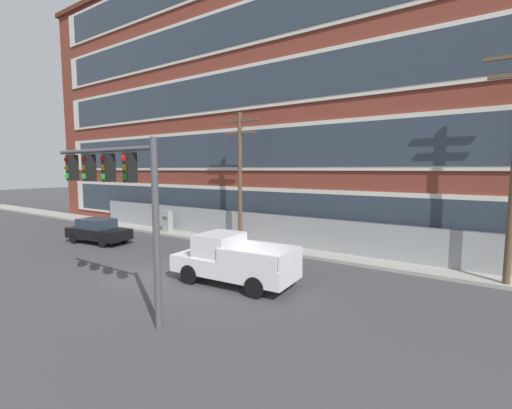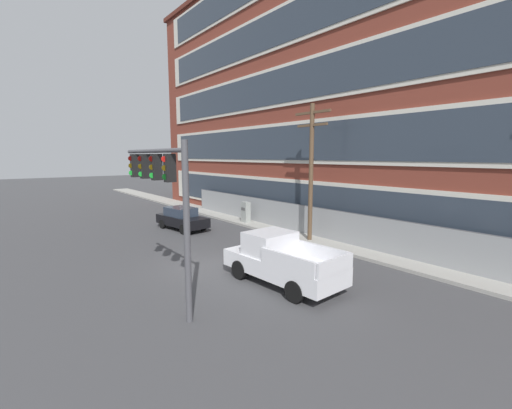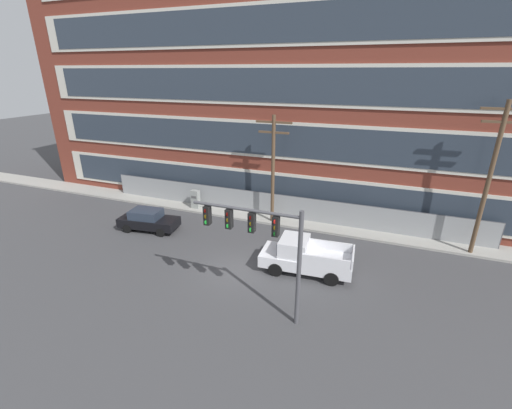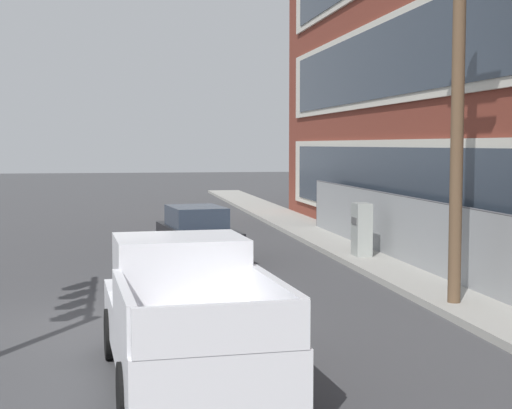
% 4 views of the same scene
% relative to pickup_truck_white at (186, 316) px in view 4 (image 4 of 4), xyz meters
% --- Properties ---
extents(ground_plane, '(160.00, 160.00, 0.00)m').
position_rel_pickup_truck_white_xyz_m(ground_plane, '(-3.70, -1.27, -0.95)').
color(ground_plane, '#424244').
extents(sidewalk_building_side, '(80.00, 2.16, 0.16)m').
position_rel_pickup_truck_white_xyz_m(sidewalk_building_side, '(-3.70, 6.39, -0.87)').
color(sidewalk_building_side, '#9E9B93').
rests_on(sidewalk_building_side, ground).
extents(chain_link_fence, '(30.16, 0.06, 1.99)m').
position_rel_pickup_truck_white_xyz_m(chain_link_fence, '(-3.87, 6.81, 0.06)').
color(chain_link_fence, gray).
rests_on(chain_link_fence, ground).
extents(pickup_truck_white, '(5.35, 2.40, 2.02)m').
position_rel_pickup_truck_white_xyz_m(pickup_truck_white, '(0.00, 0.00, 0.00)').
color(pickup_truck_white, silver).
rests_on(pickup_truck_white, ground).
extents(sedan_black, '(4.44, 2.24, 1.56)m').
position_rel_pickup_truck_white_xyz_m(sedan_black, '(-11.86, 1.35, -0.16)').
color(sedan_black, black).
rests_on(sedan_black, ground).
extents(utility_pole_near_corner, '(2.62, 0.26, 8.07)m').
position_rel_pickup_truck_white_xyz_m(utility_pole_near_corner, '(-3.88, 5.82, 3.56)').
color(utility_pole_near_corner, brown).
rests_on(utility_pole_near_corner, ground).
extents(electrical_cabinet, '(0.67, 0.47, 1.70)m').
position_rel_pickup_truck_white_xyz_m(electrical_cabinet, '(-10.67, 6.01, -0.10)').
color(electrical_cabinet, '#939993').
rests_on(electrical_cabinet, ground).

